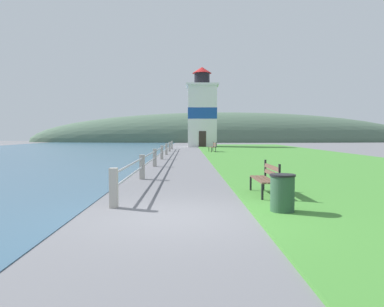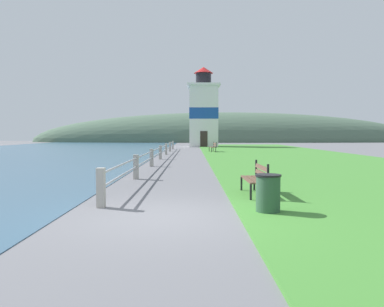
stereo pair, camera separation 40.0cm
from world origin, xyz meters
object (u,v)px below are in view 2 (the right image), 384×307
park_bench_near (257,177)px  park_bench_midway (214,146)px  trash_bin (269,194)px  lighthouse (205,112)px

park_bench_near → park_bench_midway: (0.22, 23.83, 0.00)m
park_bench_near → trash_bin: bearing=86.0°
park_bench_near → trash_bin: 2.15m
park_bench_near → park_bench_midway: same height
park_bench_near → lighthouse: size_ratio=0.16×
park_bench_midway → trash_bin: 25.98m
park_bench_midway → trash_bin: bearing=84.3°
park_bench_midway → lighthouse: 14.82m
park_bench_midway → lighthouse: size_ratio=0.17×
park_bench_near → lighthouse: lighthouse is taller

